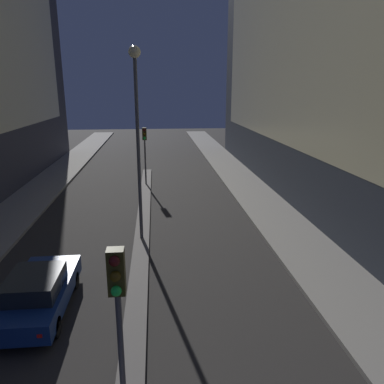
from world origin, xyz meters
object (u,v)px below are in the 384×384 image
traffic_light_near (118,304)px  car_left_lane (38,292)px  traffic_light_mid (145,143)px  street_lamp (137,113)px

traffic_light_near → car_left_lane: bearing=122.3°
traffic_light_mid → street_lamp: 11.05m
traffic_light_near → car_left_lane: size_ratio=0.93×
street_lamp → traffic_light_near: bearing=-90.0°
traffic_light_mid → street_lamp: size_ratio=0.48×
traffic_light_near → car_left_lane: 6.43m
street_lamp → car_left_lane: (-3.17, -5.83, -5.36)m
traffic_light_near → car_left_lane: traffic_light_near is taller
street_lamp → traffic_light_mid: bearing=90.0°
traffic_light_near → traffic_light_mid: (0.00, 21.50, 0.00)m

